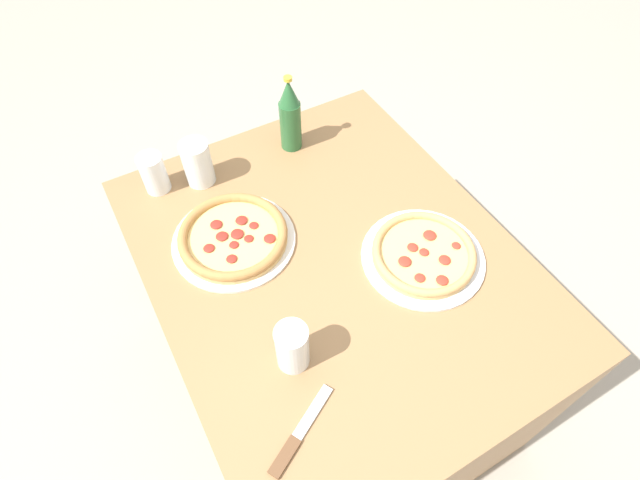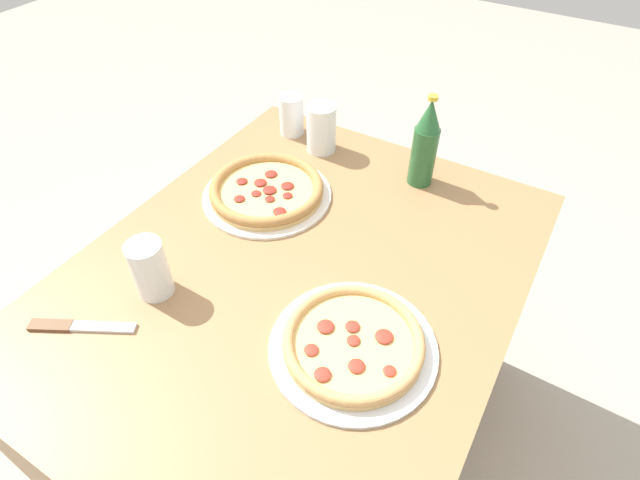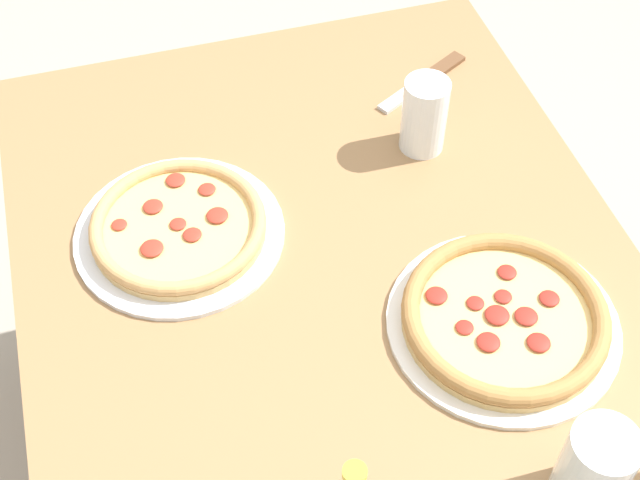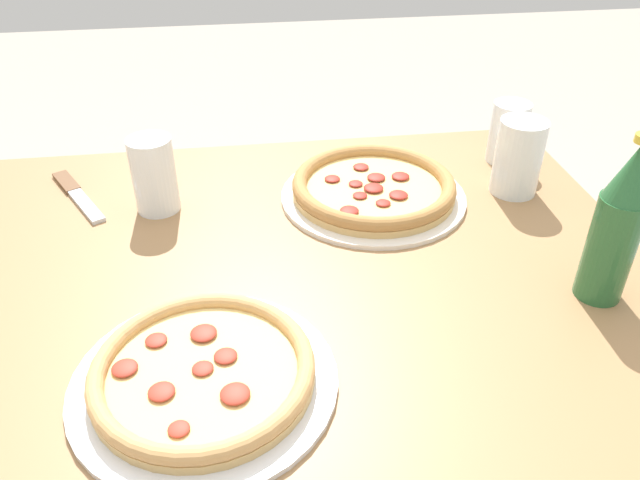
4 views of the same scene
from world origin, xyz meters
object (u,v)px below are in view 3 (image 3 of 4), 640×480
object	(u,v)px
pizza_salami	(179,228)
glass_mango_juice	(592,472)
glass_orange_juice	(424,119)
pizza_veggie	(505,318)
knife	(426,80)

from	to	relation	value
pizza_salami	glass_mango_juice	size ratio (longest dim) A/B	2.35
pizza_salami	glass_orange_juice	distance (m)	0.42
pizza_veggie	glass_orange_juice	size ratio (longest dim) A/B	2.50
pizza_veggie	knife	size ratio (longest dim) A/B	1.67
pizza_salami	pizza_veggie	size ratio (longest dim) A/B	0.98
pizza_salami	pizza_veggie	bearing A→B (deg)	54.04
pizza_salami	knife	size ratio (longest dim) A/B	1.63
pizza_veggie	glass_mango_juice	world-z (taller)	glass_mango_juice
glass_orange_juice	knife	distance (m)	0.17
glass_orange_juice	knife	size ratio (longest dim) A/B	0.67
pizza_salami	knife	distance (m)	0.52
glass_mango_juice	knife	world-z (taller)	glass_mango_juice
glass_mango_juice	glass_orange_juice	bearing A→B (deg)	177.50
pizza_veggie	glass_orange_juice	bearing A→B (deg)	177.17
glass_mango_juice	knife	bearing A→B (deg)	173.18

